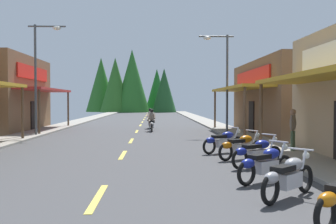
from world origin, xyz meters
The scene contains 16 objects.
ground centered at (0.00, 30.21, -0.05)m, with size 10.79×90.41×0.10m, color #424244.
sidewalk_left centered at (-6.39, 30.21, 0.06)m, with size 2.00×90.41×0.12m, color gray.
sidewalk_right centered at (6.39, 30.21, 0.06)m, with size 2.00×90.41×0.12m, color gray.
centerline_dashes centered at (0.00, 34.46, 0.01)m, with size 0.16×65.38×0.01m.
storefront_right_far centered at (11.13, 23.63, 2.32)m, with size 9.36×10.91×4.63m.
streetlamp_left centered at (-5.47, 22.60, 4.27)m, with size 2.19×0.30×6.60m.
streetlamp_right centered at (5.46, 23.62, 4.08)m, with size 2.19×0.30×6.25m.
motorcycle_parked_right_1 centered at (4.07, 7.95, 0.49)m, with size 1.66×1.51×1.04m.
motorcycle_parked_right_2 centered at (4.07, 9.61, 0.49)m, with size 1.81×1.30×1.04m.
motorcycle_parked_right_3 centered at (4.44, 11.76, 0.49)m, with size 1.90×1.16×1.04m.
motorcycle_parked_right_4 centered at (4.32, 13.41, 0.49)m, with size 1.90×1.16×1.04m.
motorcycle_parked_right_5 centered at (3.99, 15.08, 0.49)m, with size 1.90×1.16×1.04m.
rider_cruising_lead centered at (1.03, 26.26, 0.66)m, with size 0.60×2.14×1.57m.
rider_cruising_trailing centered at (0.89, 28.89, 0.66)m, with size 0.60×2.14×1.57m.
pedestrian_by_shop centered at (6.79, 14.99, 1.04)m, with size 0.42×0.49×1.77m.
treeline_backdrop centered at (-4.05, 74.92, 5.38)m, with size 18.17×10.43×12.20m.
Camera 1 is at (1.23, 0.09, 2.08)m, focal length 40.27 mm.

